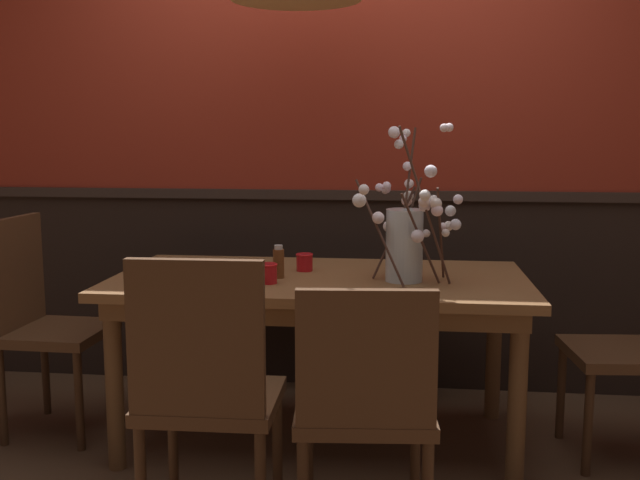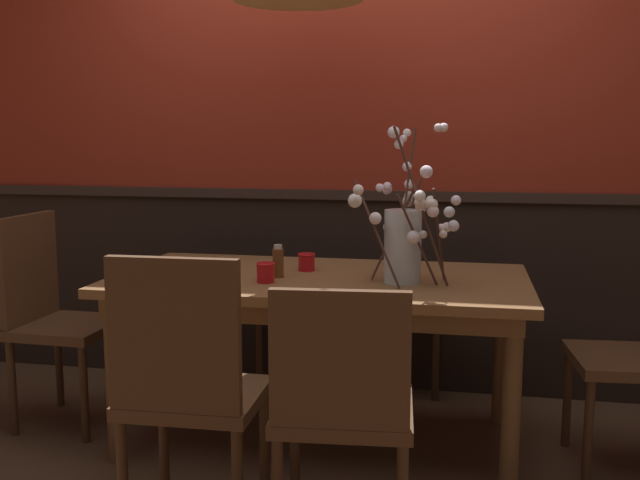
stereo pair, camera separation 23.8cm
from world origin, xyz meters
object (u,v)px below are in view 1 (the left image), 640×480
(chair_far_side_left, at_px, (287,285))
(chair_near_side_left, at_px, (206,386))
(vase_with_blossoms, at_px, (406,236))
(chair_head_west_end, at_px, (41,315))
(candle_holder_nearer_center, at_px, (268,273))
(dining_table, at_px, (320,295))
(chair_far_side_right, at_px, (396,284))
(candle_holder_nearer_edge, at_px, (304,262))
(condiment_bottle, at_px, (279,262))
(chair_near_side_right, at_px, (364,402))

(chair_far_side_left, height_order, chair_near_side_left, chair_near_side_left)
(chair_far_side_left, relative_size, vase_with_blossoms, 1.39)
(chair_head_west_end, height_order, chair_near_side_left, chair_head_west_end)
(chair_far_side_left, height_order, candle_holder_nearer_center, chair_far_side_left)
(dining_table, bearing_deg, vase_with_blossoms, -11.80)
(chair_head_west_end, xyz_separation_m, chair_far_side_right, (1.56, 0.86, -0.00))
(candle_holder_nearer_edge, xyz_separation_m, condiment_bottle, (-0.09, -0.17, 0.03))
(candle_holder_nearer_center, xyz_separation_m, condiment_bottle, (0.02, 0.11, 0.02))
(condiment_bottle, bearing_deg, chair_near_side_left, -96.98)
(dining_table, distance_m, candle_holder_nearer_center, 0.29)
(chair_near_side_left, bearing_deg, condiment_bottle, 83.02)
(candle_holder_nearer_center, distance_m, candle_holder_nearer_edge, 0.30)
(dining_table, bearing_deg, chair_near_side_left, -106.99)
(chair_far_side_right, height_order, candle_holder_nearer_center, chair_far_side_right)
(chair_far_side_left, height_order, chair_near_side_right, chair_near_side_right)
(condiment_bottle, bearing_deg, chair_far_side_right, 61.83)
(chair_near_side_left, bearing_deg, chair_far_side_left, 90.75)
(chair_near_side_left, relative_size, candle_holder_nearer_center, 11.93)
(chair_far_side_left, relative_size, candle_holder_nearer_edge, 11.48)
(vase_with_blossoms, bearing_deg, chair_near_side_left, -128.38)
(chair_far_side_right, bearing_deg, candle_holder_nearer_center, -116.54)
(chair_head_west_end, bearing_deg, chair_near_side_left, -40.46)
(chair_near_side_left, distance_m, condiment_bottle, 0.85)
(dining_table, height_order, chair_near_side_left, chair_near_side_left)
(chair_head_west_end, bearing_deg, dining_table, 1.18)
(dining_table, relative_size, candle_holder_nearer_center, 21.41)
(chair_head_west_end, bearing_deg, vase_with_blossoms, -1.77)
(dining_table, xyz_separation_m, vase_with_blossoms, (0.36, -0.08, 0.27))
(chair_near_side_left, height_order, candle_holder_nearer_center, chair_near_side_left)
(candle_holder_nearer_center, bearing_deg, candle_holder_nearer_edge, 68.82)
(chair_far_side_right, bearing_deg, condiment_bottle, -118.17)
(condiment_bottle, bearing_deg, candle_holder_nearer_center, -101.86)
(vase_with_blossoms, distance_m, candle_holder_nearer_center, 0.58)
(dining_table, xyz_separation_m, chair_near_side_left, (-0.26, -0.87, -0.11))
(dining_table, height_order, vase_with_blossoms, vase_with_blossoms)
(condiment_bottle, bearing_deg, chair_far_side_left, 97.28)
(chair_far_side_left, distance_m, vase_with_blossoms, 1.23)
(candle_holder_nearer_center, bearing_deg, chair_near_side_left, -96.17)
(dining_table, bearing_deg, chair_near_side_right, -74.39)
(dining_table, relative_size, chair_near_side_right, 1.95)
(dining_table, height_order, candle_holder_nearer_edge, candle_holder_nearer_edge)
(vase_with_blossoms, bearing_deg, chair_near_side_right, -99.11)
(dining_table, distance_m, chair_head_west_end, 1.26)
(chair_head_west_end, bearing_deg, condiment_bottle, -2.17)
(candle_holder_nearer_center, height_order, candle_holder_nearer_edge, candle_holder_nearer_center)
(chair_far_side_right, xyz_separation_m, candle_holder_nearer_edge, (-0.40, -0.73, 0.24))
(chair_far_side_right, distance_m, chair_near_side_right, 1.68)
(chair_near_side_left, bearing_deg, chair_near_side_right, 1.87)
(condiment_bottle, bearing_deg, chair_head_west_end, 177.83)
(candle_holder_nearer_center, bearing_deg, chair_near_side_right, -57.45)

